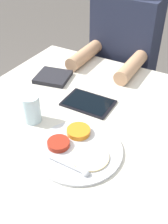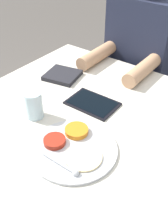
{
  "view_description": "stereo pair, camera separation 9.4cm",
  "coord_description": "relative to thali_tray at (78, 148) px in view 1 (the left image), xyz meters",
  "views": [
    {
      "loc": [
        0.43,
        -0.66,
        1.37
      ],
      "look_at": [
        0.06,
        -0.02,
        0.79
      ],
      "focal_mm": 42.0,
      "sensor_mm": 36.0,
      "label": 1
    },
    {
      "loc": [
        0.51,
        -0.61,
        1.37
      ],
      "look_at": [
        0.06,
        -0.02,
        0.79
      ],
      "focal_mm": 42.0,
      "sensor_mm": 36.0,
      "label": 2
    }
  ],
  "objects": [
    {
      "name": "thali_tray",
      "position": [
        0.0,
        0.0,
        0.0
      ],
      "size": [
        0.29,
        0.29,
        0.03
      ],
      "color": "#B7BABF",
      "rests_on": "dining_table"
    },
    {
      "name": "ground_plane",
      "position": [
        -0.1,
        0.14,
        -0.74
      ],
      "size": [
        12.0,
        12.0,
        0.0
      ],
      "primitive_type": "plane",
      "color": "#4C4742"
    },
    {
      "name": "dining_table",
      "position": [
        -0.1,
        0.14,
        -0.37
      ],
      "size": [
        0.93,
        1.03,
        0.73
      ],
      "color": "beige",
      "rests_on": "ground_plane"
    },
    {
      "name": "tablet_device",
      "position": [
        -0.1,
        0.25,
        -0.0
      ],
      "size": [
        0.2,
        0.14,
        0.01
      ],
      "color": "black",
      "rests_on": "dining_table"
    },
    {
      "name": "person_diner",
      "position": [
        -0.17,
        0.8,
        -0.16
      ],
      "size": [
        0.35,
        0.48,
        1.21
      ],
      "color": "black",
      "rests_on": "ground_plane"
    },
    {
      "name": "red_notebook",
      "position": [
        -0.34,
        0.34,
        0.0
      ],
      "size": [
        0.18,
        0.17,
        0.02
      ],
      "color": "silver",
      "rests_on": "dining_table"
    },
    {
      "name": "drinking_glass",
      "position": [
        -0.23,
        0.05,
        0.05
      ],
      "size": [
        0.07,
        0.07,
        0.11
      ],
      "color": "silver",
      "rests_on": "dining_table"
    }
  ]
}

